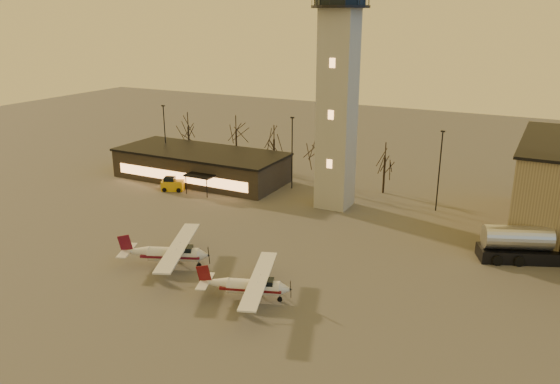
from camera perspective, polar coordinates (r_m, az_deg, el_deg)
name	(u,v)px	position (r m, az deg, el deg)	size (l,w,h in m)	color
ground	(197,314)	(46.15, -8.71, -12.46)	(220.00, 220.00, 0.00)	#474441
control_tower	(338,76)	(66.67, 6.11, 11.95)	(6.80, 6.80, 32.60)	#9A9892
terminal	(201,165)	(81.44, -8.27, 2.81)	(25.40, 12.20, 4.30)	black
light_poles	(342,163)	(69.39, 6.50, 3.00)	(58.50, 12.25, 10.14)	black
tree_row	(273,136)	(82.21, -0.73, 5.85)	(37.20, 9.20, 8.80)	black
cessna_front	(255,289)	(47.19, -2.63, -10.10)	(8.73, 10.68, 2.99)	silver
cessna_rear	(175,256)	(53.83, -10.92, -6.62)	(9.42, 11.37, 3.24)	silver
fuel_truck	(530,247)	(59.45, 24.65, -5.26)	(10.07, 6.24, 3.62)	black
service_cart	(172,185)	(77.18, -11.17, 0.69)	(3.40, 2.79, 1.91)	#D59E0C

